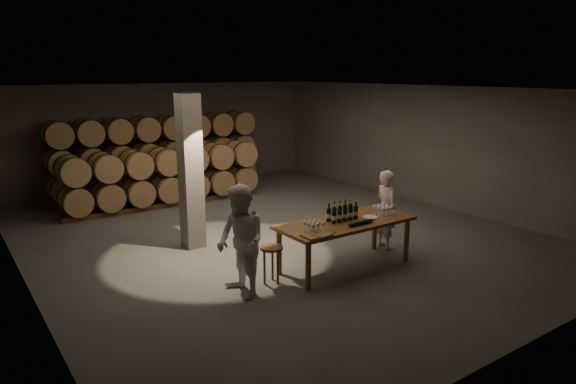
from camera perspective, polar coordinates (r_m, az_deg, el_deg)
room at (r=10.54m, az=-10.78°, el=2.31°), size 12.00×12.00×12.00m
tasting_table at (r=9.47m, az=6.40°, el=-3.81°), size 2.60×1.10×0.90m
barrel_stack_back at (r=15.63m, az=-14.24°, el=4.18°), size 6.26×0.95×2.31m
barrel_stack_front at (r=14.27m, az=-13.59°, el=1.86°), size 5.48×0.95×1.57m
bottle_cluster at (r=9.45m, az=6.06°, el=-2.39°), size 0.61×0.24×0.35m
lying_bottles at (r=9.22m, az=8.11°, el=-3.41°), size 0.60×0.08×0.08m
glass_cluster_left at (r=8.83m, az=2.91°, el=-3.50°), size 0.30×0.30×0.17m
glass_cluster_right at (r=9.94m, az=10.53°, el=-1.72°), size 0.31×0.31×0.18m
plate at (r=9.72m, az=9.11°, el=-2.77°), size 0.28×0.28×0.02m
notebook_near at (r=8.56m, az=3.90°, el=-4.80°), size 0.31×0.27×0.03m
notebook_corner at (r=8.49m, az=2.59°, el=-4.95°), size 0.25×0.31×0.03m
pen at (r=8.68m, az=4.91°, el=-4.64°), size 0.16×0.02×0.01m
stool at (r=8.81m, az=-1.85°, el=-6.82°), size 0.40×0.40×0.66m
person_man at (r=10.63m, az=10.87°, el=-1.94°), size 0.49×0.66×1.64m
person_woman at (r=8.25m, az=-5.25°, el=-5.50°), size 0.70×0.89×1.84m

